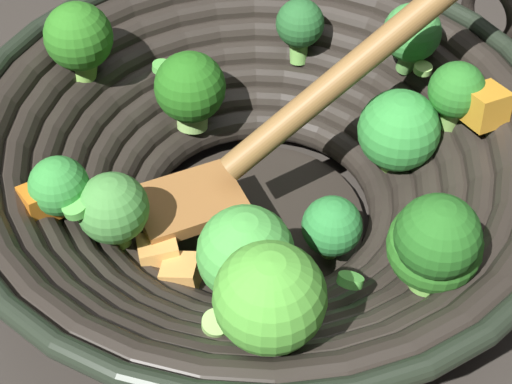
% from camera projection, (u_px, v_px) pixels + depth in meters
% --- Properties ---
extents(ground_plane, '(4.00, 4.00, 0.00)m').
position_uv_depth(ground_plane, '(261.00, 226.00, 0.57)').
color(ground_plane, '#332D28').
extents(wok, '(0.40, 0.43, 0.21)m').
position_uv_depth(wok, '(263.00, 161.00, 0.51)').
color(wok, black).
rests_on(wok, ground).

